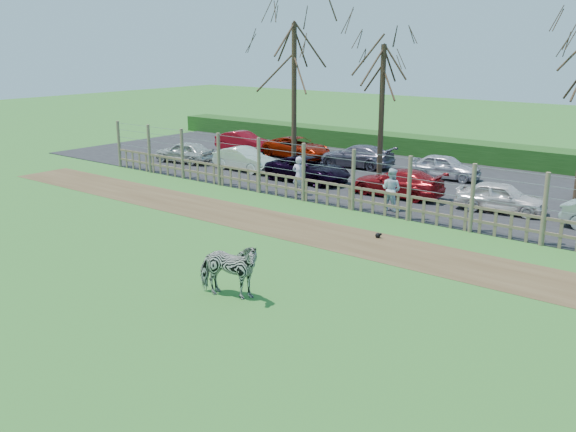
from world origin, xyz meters
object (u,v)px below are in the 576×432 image
Objects in this scene: zebra at (228,270)px; visitor_b at (391,189)px; car_7 at (243,141)px; car_10 at (445,167)px; tree_mid at (383,80)px; car_1 at (245,159)px; car_8 at (297,148)px; car_9 at (357,156)px; tree_left at (294,62)px; car_0 at (185,152)px; visitor_a at (299,176)px; car_4 at (501,197)px; car_2 at (308,169)px; car_3 at (398,183)px; crow at (378,235)px.

visitor_b reaches higher than zebra.
car_10 is (13.40, 0.07, 0.00)m from car_7.
zebra is at bearing -74.01° from tree_mid.
car_1 is 4.71m from car_8.
car_8 is (4.09, 0.18, 0.00)m from car_7.
zebra is at bearing -139.92° from car_7.
car_9 is (-7.13, 17.62, -0.15)m from zebra.
car_1 is at bearing -153.19° from tree_left.
car_0 is 4.21m from car_1.
visitor_a reaches higher than car_1.
car_9 is (-6.04, 6.99, -0.26)m from visitor_b.
zebra is 10.69m from visitor_b.
car_4 is at bearing -140.45° from car_10.
car_10 is (9.18, 4.60, 0.00)m from car_1.
car_2 is (4.26, -0.13, 0.00)m from car_1.
car_3 is 1.14× the size of car_7.
car_8 is (-6.99, 2.51, -4.23)m from tree_mid.
car_4 is at bearing 90.36° from car_3.
car_8 is at bearing 14.58° from zebra.
visitor_b is 0.40× the size of car_2.
crow is 16.81m from car_0.
zebra is 1.08× the size of visitor_b.
tree_mid is at bearing -137.29° from car_3.
car_9 is (4.12, 4.48, 0.00)m from car_1.
tree_mid is at bearing 44.26° from car_9.
tree_mid is at bearing -70.12° from car_1.
tree_left reaches higher than zebra.
car_10 is at bearing 26.52° from tree_left.
car_2 is at bearing 10.32° from zebra.
zebra is 0.53× the size of car_4.
tree_left is 2.24× the size of car_10.
tree_left reaches higher than visitor_b.
car_9 is (1.76, 3.29, -4.98)m from tree_left.
car_1 is at bearing -35.57° from visitor_a.
car_3 is at bearing -11.15° from tree_left.
car_1 is at bearing -162.27° from tree_mid.
crow is at bearing 21.28° from car_3.
car_3 is at bearing 83.04° from car_0.
visitor_b reaches higher than car_10.
car_7 is 13.40m from car_10.
zebra reaches higher than car_8.
visitor_a is 6.98× the size of crow.
car_10 is at bearing 103.09° from crow.
zebra is at bearing -178.56° from car_10.
zebra reaches higher than car_1.
car_8 is at bearing 3.70° from car_1.
car_4 is 10.58m from car_9.
car_0 is 0.97× the size of car_7.
visitor_b is at bearing -117.83° from car_8.
zebra is at bearing 161.88° from car_4.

